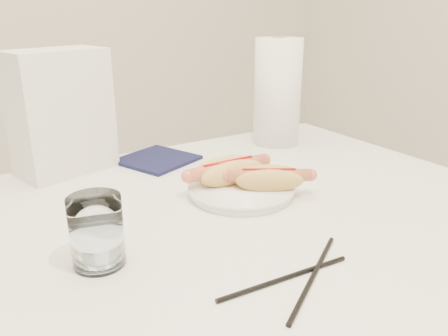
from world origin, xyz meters
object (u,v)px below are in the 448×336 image
plate (241,191)px  napkin_box (61,113)px  table (192,251)px  paper_towel_roll (277,92)px  hotdog_left (228,171)px  hotdog_right (269,179)px  water_glass (97,231)px

plate → napkin_box: 0.41m
table → paper_towel_roll: paper_towel_roll is taller
hotdog_left → hotdog_right: (0.05, -0.07, -0.00)m
table → napkin_box: bearing=108.1°
hotdog_right → water_glass: size_ratio=1.46×
table → water_glass: bearing=-162.3°
hotdog_left → hotdog_right: hotdog_left is taller
hotdog_left → hotdog_right: 0.08m
table → hotdog_right: bearing=3.4°
napkin_box → paper_towel_roll: size_ratio=0.97×
hotdog_right → paper_towel_roll: bearing=80.5°
water_glass → table: bearing=17.7°
table → plate: bearing=18.1°
water_glass → paper_towel_roll: (0.57, 0.34, 0.08)m
plate → water_glass: bearing=-162.1°
plate → table: bearing=-161.9°
hotdog_left → napkin_box: size_ratio=0.68×
plate → hotdog_right: bearing=-38.7°
table → hotdog_right: hotdog_right is taller
hotdog_left → water_glass: (-0.29, -0.13, 0.01)m
napkin_box → paper_towel_roll: bearing=-23.4°
napkin_box → paper_towel_roll: (0.51, -0.07, 0.00)m
plate → paper_towel_roll: 0.38m
hotdog_left → water_glass: size_ratio=1.74×
hotdog_right → napkin_box: 0.45m
water_glass → napkin_box: napkin_box is taller
hotdog_right → napkin_box: size_ratio=0.57×
plate → hotdog_right: size_ratio=1.32×
water_glass → hotdog_left: bearing=24.3°
water_glass → paper_towel_roll: 0.67m
table → water_glass: (-0.17, -0.05, 0.11)m
table → paper_towel_roll: 0.52m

